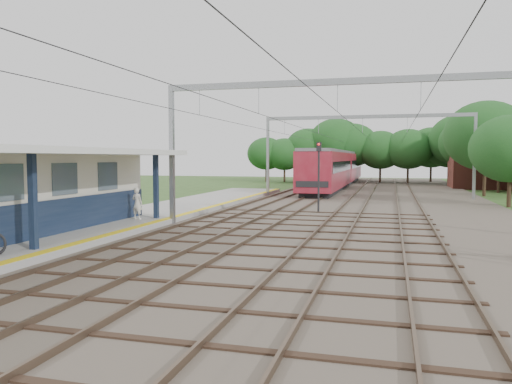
% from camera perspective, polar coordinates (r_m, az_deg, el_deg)
% --- Properties ---
extents(ground, '(160.00, 160.00, 0.00)m').
position_cam_1_polar(ground, '(10.37, -19.47, -15.49)').
color(ground, '#2D4C1E').
rests_on(ground, ground).
extents(ballast_bed, '(18.00, 90.00, 0.10)m').
position_cam_1_polar(ballast_bed, '(38.19, 12.73, -1.22)').
color(ballast_bed, '#473D33').
rests_on(ballast_bed, ground).
extents(platform, '(5.00, 52.00, 0.35)m').
position_cam_1_polar(platform, '(25.84, -15.49, -3.41)').
color(platform, gray).
rests_on(platform, ground).
extents(yellow_stripe, '(0.45, 52.00, 0.01)m').
position_cam_1_polar(yellow_stripe, '(24.75, -11.00, -3.23)').
color(yellow_stripe, yellow).
rests_on(yellow_stripe, platform).
extents(rail_tracks, '(11.80, 88.00, 0.15)m').
position_cam_1_polar(rail_tracks, '(38.37, 9.00, -0.96)').
color(rail_tracks, brown).
rests_on(rail_tracks, ballast_bed).
extents(catenary_system, '(17.22, 88.00, 7.00)m').
position_cam_1_polar(catenary_system, '(33.44, 11.46, 7.46)').
color(catenary_system, gray).
rests_on(catenary_system, ground).
extents(tree_band, '(31.72, 30.88, 8.82)m').
position_cam_1_polar(tree_band, '(65.18, 13.72, 5.14)').
color(tree_band, '#382619').
rests_on(tree_band, ground).
extents(house_far, '(8.00, 6.12, 8.66)m').
position_cam_1_polar(house_far, '(60.90, 25.09, 3.39)').
color(house_far, brown).
rests_on(house_far, ground).
extents(person, '(0.63, 0.47, 1.59)m').
position_cam_1_polar(person, '(25.50, -13.43, -1.27)').
color(person, silver).
rests_on(person, platform).
extents(train, '(3.13, 38.94, 4.09)m').
position_cam_1_polar(train, '(59.38, 9.32, 2.78)').
color(train, black).
rests_on(train, ballast_bed).
extents(signal_post, '(0.31, 0.27, 4.35)m').
position_cam_1_polar(signal_post, '(30.54, 7.18, 2.64)').
color(signal_post, black).
rests_on(signal_post, ground).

